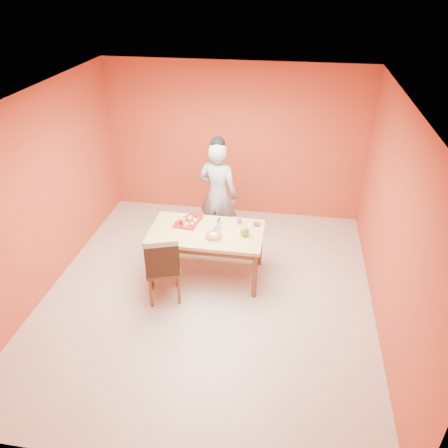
% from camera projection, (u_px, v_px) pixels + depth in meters
% --- Properties ---
extents(floor, '(5.00, 5.00, 0.00)m').
position_uv_depth(floor, '(208.00, 295.00, 6.13)').
color(floor, beige).
rests_on(floor, ground).
extents(ceiling, '(5.00, 5.00, 0.00)m').
position_uv_depth(ceiling, '(204.00, 102.00, 4.75)').
color(ceiling, white).
rests_on(ceiling, wall_back).
extents(wall_back, '(4.50, 0.00, 4.50)m').
position_uv_depth(wall_back, '(235.00, 142.00, 7.56)').
color(wall_back, '#B9402A').
rests_on(wall_back, floor).
extents(wall_left, '(0.00, 5.00, 5.00)m').
position_uv_depth(wall_left, '(39.00, 197.00, 5.75)').
color(wall_left, '#B9402A').
rests_on(wall_left, floor).
extents(wall_right, '(0.00, 5.00, 5.00)m').
position_uv_depth(wall_right, '(394.00, 226.00, 5.12)').
color(wall_right, '#B9402A').
rests_on(wall_right, floor).
extents(dining_table, '(1.60, 0.90, 0.76)m').
position_uv_depth(dining_table, '(206.00, 237.00, 6.19)').
color(dining_table, tan).
rests_on(dining_table, floor).
extents(dining_chair, '(0.59, 0.66, 1.00)m').
position_uv_depth(dining_chair, '(162.00, 267.00, 5.82)').
color(dining_chair, brown).
rests_on(dining_chair, floor).
extents(pastry_pile, '(0.29, 0.29, 0.09)m').
position_uv_depth(pastry_pile, '(186.00, 220.00, 6.28)').
color(pastry_pile, '#E8A763').
rests_on(pastry_pile, pastry_platter).
extents(person, '(0.71, 0.54, 1.75)m').
position_uv_depth(person, '(218.00, 195.00, 6.87)').
color(person, gray).
rests_on(person, floor).
extents(pastry_platter, '(0.36, 0.36, 0.02)m').
position_uv_depth(pastry_platter, '(187.00, 223.00, 6.31)').
color(pastry_platter, maroon).
rests_on(pastry_platter, dining_table).
extents(red_dinner_plate, '(0.31, 0.31, 0.02)m').
position_uv_depth(red_dinner_plate, '(195.00, 217.00, 6.47)').
color(red_dinner_plate, maroon).
rests_on(red_dinner_plate, dining_table).
extents(white_cake_plate, '(0.35, 0.35, 0.01)m').
position_uv_depth(white_cake_plate, '(214.00, 238.00, 5.98)').
color(white_cake_plate, silver).
rests_on(white_cake_plate, dining_table).
extents(sponge_cake, '(0.27, 0.27, 0.05)m').
position_uv_depth(sponge_cake, '(214.00, 236.00, 5.96)').
color(sponge_cake, orange).
rests_on(sponge_cake, white_cake_plate).
extents(cake_server, '(0.09, 0.26, 0.01)m').
position_uv_depth(cake_server, '(217.00, 227.00, 6.10)').
color(cake_server, silver).
rests_on(cake_server, sponge_cake).
extents(egg_ornament, '(0.13, 0.11, 0.15)m').
position_uv_depth(egg_ornament, '(245.00, 231.00, 5.99)').
color(egg_ornament, olive).
rests_on(egg_ornament, dining_table).
extents(magenta_glass, '(0.07, 0.07, 0.09)m').
position_uv_depth(magenta_glass, '(239.00, 221.00, 6.30)').
color(magenta_glass, '#DA208D').
rests_on(magenta_glass, dining_table).
extents(checker_tin, '(0.14, 0.14, 0.03)m').
position_uv_depth(checker_tin, '(256.00, 224.00, 6.27)').
color(checker_tin, black).
rests_on(checker_tin, dining_table).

